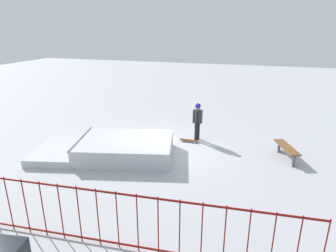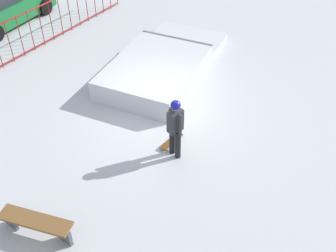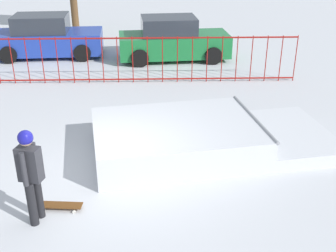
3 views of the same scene
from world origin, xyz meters
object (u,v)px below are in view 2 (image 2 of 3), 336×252
Objects in this scene: skater at (175,125)px; skateboard at (171,141)px; skate_ramp at (161,66)px; park_bench at (36,223)px; parked_car_green at (2,6)px.

skateboard is at bearing 59.11° from skater.
skate_ramp reaches higher than skateboard.
skate_ramp is at bearing 15.74° from park_bench.
parked_car_green reaches higher than park_bench.
skate_ramp is 7.31× the size of skateboard.
skater is 10.21m from parked_car_green.
skateboard is (0.30, 0.34, -0.93)m from skater.
parked_car_green reaches higher than skate_ramp.
parked_car_green is at bearing 82.51° from skate_ramp.
skate_ramp is 7.40m from parked_car_green.
skater is at bearing -150.01° from skate_ramp.
skater is at bearing -130.77° from skateboard.
skateboard is 0.49× the size of park_bench.
skate_ramp is 3.40× the size of skater.
skate_ramp is at bearing 43.79° from skateboard.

